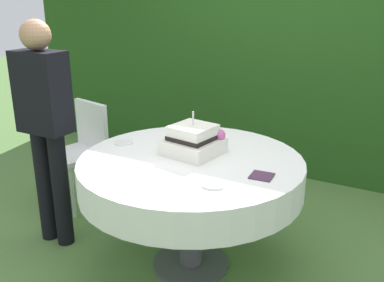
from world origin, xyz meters
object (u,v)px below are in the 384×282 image
object	(u,v)px
serving_plate_near	(214,184)
standing_person	(45,120)
napkin_stack	(262,176)
wedding_cake	(194,141)
cake_table	(191,175)
serving_plate_far	(124,143)
garden_chair	(83,144)

from	to	relation	value
serving_plate_near	standing_person	size ratio (longest dim) A/B	0.09
serving_plate_near	napkin_stack	world-z (taller)	serving_plate_near
wedding_cake	cake_table	bearing A→B (deg)	-71.86
standing_person	napkin_stack	bearing A→B (deg)	6.09
serving_plate_far	napkin_stack	size ratio (longest dim) A/B	1.04
cake_table	garden_chair	world-z (taller)	garden_chair
serving_plate_near	garden_chair	world-z (taller)	garden_chair
wedding_cake	standing_person	distance (m)	1.04
serving_plate_near	standing_person	world-z (taller)	standing_person
wedding_cake	napkin_stack	xyz separation A→B (m)	(0.52, -0.14, -0.08)
serving_plate_far	napkin_stack	distance (m)	1.03
cake_table	napkin_stack	world-z (taller)	napkin_stack
cake_table	serving_plate_near	xyz separation A→B (m)	(0.30, -0.29, 0.12)
cake_table	serving_plate_far	bearing A→B (deg)	177.97
wedding_cake	serving_plate_far	distance (m)	0.52
wedding_cake	garden_chair	xyz separation A→B (m)	(-1.23, 0.28, -0.32)
garden_chair	standing_person	distance (m)	0.74
napkin_stack	wedding_cake	bearing A→B (deg)	164.91
cake_table	wedding_cake	bearing A→B (deg)	108.14
garden_chair	wedding_cake	bearing A→B (deg)	-12.99
serving_plate_near	standing_person	bearing A→B (deg)	176.84
serving_plate_far	standing_person	bearing A→B (deg)	-154.10
wedding_cake	standing_person	size ratio (longest dim) A/B	0.23
serving_plate_far	napkin_stack	world-z (taller)	serving_plate_far
cake_table	standing_person	xyz separation A→B (m)	(-1.02, -0.21, 0.27)
serving_plate_far	garden_chair	world-z (taller)	garden_chair
wedding_cake	serving_plate_far	world-z (taller)	wedding_cake
serving_plate_far	standing_person	world-z (taller)	standing_person
serving_plate_near	wedding_cake	bearing A→B (deg)	131.57
napkin_stack	cake_table	bearing A→B (deg)	173.80
cake_table	wedding_cake	xyz separation A→B (m)	(-0.03, 0.09, 0.20)
serving_plate_far	garden_chair	size ratio (longest dim) A/B	0.14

